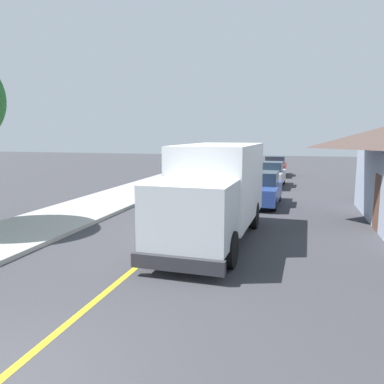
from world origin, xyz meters
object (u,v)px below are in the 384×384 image
Objects in this scene: parked_car_far at (275,166)px; parked_car_near at (261,189)px; parked_car_mid at (270,175)px; box_truck at (215,188)px.

parked_car_near is at bearing -89.53° from parked_car_far.
parked_car_mid is 6.98m from parked_car_far.
box_truck is 1.63× the size of parked_car_near.
parked_car_mid is at bearing 90.32° from parked_car_near.
box_truck reaches higher than parked_car_near.
parked_car_mid is (-0.04, 7.11, 0.00)m from parked_car_near.
parked_car_far is (-0.11, 14.09, 0.00)m from parked_car_near.
parked_car_near and parked_car_far have the same top height.
parked_car_near is 0.99× the size of parked_car_mid.
parked_car_mid is (0.89, 13.98, -0.97)m from box_truck.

